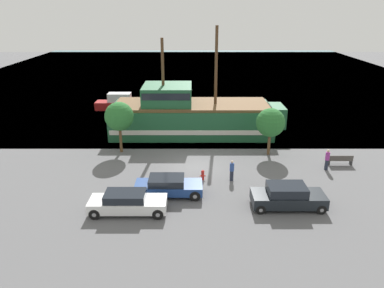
{
  "coord_description": "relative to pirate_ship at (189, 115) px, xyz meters",
  "views": [
    {
      "loc": [
        -0.28,
        -27.22,
        11.96
      ],
      "look_at": [
        -0.17,
        2.0,
        1.2
      ],
      "focal_mm": 35.0,
      "sensor_mm": 36.0,
      "label": 1
    }
  ],
  "objects": [
    {
      "name": "parked_car_curb_rear",
      "position": [
        -3.78,
        -15.46,
        -1.14
      ],
      "size": [
        4.72,
        1.79,
        1.37
      ],
      "color": "white",
      "rests_on": "ground_plane"
    },
    {
      "name": "fire_hydrant",
      "position": [
        0.96,
        -10.8,
        -1.42
      ],
      "size": [
        0.42,
        0.25,
        0.76
      ],
      "color": "red",
      "rests_on": "ground_plane"
    },
    {
      "name": "parked_car_curb_mid",
      "position": [
        6.2,
        -14.78,
        -1.09
      ],
      "size": [
        4.57,
        1.95,
        1.52
      ],
      "color": "black",
      "rests_on": "ground_plane"
    },
    {
      "name": "ground_plane",
      "position": [
        0.46,
        -8.47,
        -1.83
      ],
      "size": [
        160.0,
        160.0,
        0.0
      ],
      "primitive_type": "plane",
      "color": "#5B5B5E"
    },
    {
      "name": "bench_promenade_east",
      "position": [
        12.05,
        -8.09,
        -1.39
      ],
      "size": [
        1.92,
        0.45,
        0.85
      ],
      "color": "#4C4742",
      "rests_on": "ground_plane"
    },
    {
      "name": "tree_row_mideast",
      "position": [
        6.74,
        -5.8,
        1.02
      ],
      "size": [
        2.42,
        2.42,
        4.07
      ],
      "color": "brown",
      "rests_on": "ground_plane"
    },
    {
      "name": "parked_car_curb_front",
      "position": [
        -1.42,
        -13.16,
        -1.16
      ],
      "size": [
        4.51,
        1.89,
        1.31
      ],
      "color": "navy",
      "rests_on": "ground_plane"
    },
    {
      "name": "pedestrian_walking_far",
      "position": [
        10.64,
        -9.0,
        -0.98
      ],
      "size": [
        0.32,
        0.32,
        1.68
      ],
      "color": "#232838",
      "rests_on": "ground_plane"
    },
    {
      "name": "water_surface",
      "position": [
        0.46,
        35.53,
        -1.83
      ],
      "size": [
        80.0,
        80.0,
        0.0
      ],
      "primitive_type": "plane",
      "color": "slate",
      "rests_on": "ground"
    },
    {
      "name": "pedestrian_walking_near",
      "position": [
        3.07,
        -10.91,
        -1.05
      ],
      "size": [
        0.32,
        0.32,
        1.57
      ],
      "color": "#232838",
      "rests_on": "ground_plane"
    },
    {
      "name": "moored_boat_dockside",
      "position": [
        -8.34,
        9.36,
        -1.09
      ],
      "size": [
        6.93,
        1.87,
        2.01
      ],
      "color": "maroon",
      "rests_on": "water_surface"
    },
    {
      "name": "pirate_ship",
      "position": [
        0.0,
        0.0,
        0.0
      ],
      "size": [
        16.86,
        5.81,
        10.37
      ],
      "color": "#1E5633",
      "rests_on": "water_surface"
    },
    {
      "name": "tree_row_east",
      "position": [
        -6.0,
        -5.15,
        1.37
      ],
      "size": [
        2.46,
        2.46,
        4.45
      ],
      "color": "brown",
      "rests_on": "ground_plane"
    }
  ]
}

